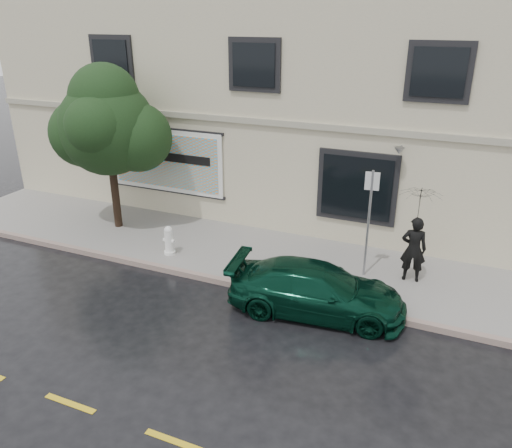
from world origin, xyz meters
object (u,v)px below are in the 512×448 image
at_px(fire_hydrant, 169,241).
at_px(pedestrian, 414,249).
at_px(car, 317,290).
at_px(street_tree, 108,128).

bearing_deg(fire_hydrant, pedestrian, 30.43).
relative_size(car, pedestrian, 2.35).
bearing_deg(pedestrian, fire_hydrant, 1.40).
bearing_deg(street_tree, pedestrian, 0.18).
distance_m(pedestrian, fire_hydrant, 6.69).
xyz_separation_m(car, pedestrian, (1.87, 2.21, 0.43)).
xyz_separation_m(car, street_tree, (-7.35, 2.18, 2.76)).
bearing_deg(pedestrian, car, 41.25).
bearing_deg(car, pedestrian, -46.97).
height_order(car, fire_hydrant, car).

